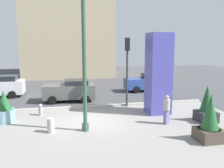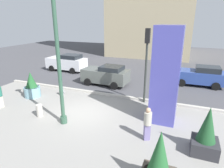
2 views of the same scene
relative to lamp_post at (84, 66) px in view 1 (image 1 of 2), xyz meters
name	(u,v)px [view 1 (image 1 of 2)]	position (x,y,z in m)	size (l,w,h in m)	color
ground_plane	(83,105)	(0.42, 5.53, -3.37)	(60.00, 60.00, 0.00)	#47474C
plaza_pavement	(95,133)	(0.42, -0.47, -3.37)	(18.00, 10.00, 0.02)	gray
curb_strip	(84,107)	(0.42, 4.65, -3.29)	(18.00, 0.24, 0.16)	#B7B2A8
lamp_post	(84,66)	(0.00, 0.00, 0.00)	(0.44, 0.44, 6.91)	#335642
art_pillar_blue	(158,74)	(4.97, 2.35, -0.78)	(1.39, 1.39, 5.17)	#4C4CAD
potted_plant_curbside	(206,106)	(7.03, 0.07, -2.47)	(1.08, 1.08, 2.14)	#2D2D33
potted_plant_by_pillar	(210,122)	(5.48, -2.54, -2.44)	(1.14, 1.14, 2.22)	#4C4238
potted_plant_near_right	(4,109)	(-4.39, 2.41, -2.60)	(1.14, 1.14, 1.87)	#7AA8B7
fire_hydrant	(41,110)	(-2.47, 3.37, -3.00)	(0.36, 0.26, 0.75)	#99999E
concrete_bollard	(51,125)	(-1.74, 0.12, -2.99)	(0.36, 0.36, 0.75)	#B2ADA3
traffic_light_far_side	(127,61)	(3.47, 4.42, -0.07)	(0.28, 0.42, 4.92)	#333833
car_passing_lane	(70,90)	(-0.48, 7.04, -2.51)	(4.05, 2.21, 1.69)	#565B56
car_intersection	(148,82)	(7.06, 9.79, -2.52)	(4.22, 2.00, 1.70)	#2D4793
pedestrian_on_sidewalk	(167,108)	(4.57, 0.11, -2.45)	(0.49, 0.49, 1.66)	slate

